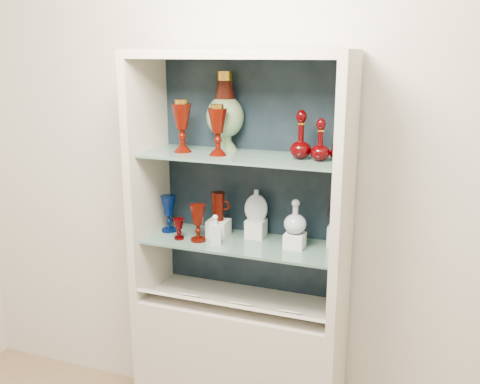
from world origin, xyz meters
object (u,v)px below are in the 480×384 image
(ruby_pitcher, at_px, (218,206))
(enamel_urn, at_px, (225,111))
(cameo_medallion, at_px, (338,214))
(ruby_goblet_small, at_px, (179,229))
(ruby_decanter_a, at_px, (301,132))
(ruby_goblet_tall, at_px, (198,223))
(clear_round_decanter, at_px, (295,217))
(pedestal_lamp_right, at_px, (218,130))
(cobalt_goblet, at_px, (169,214))
(flat_flask, at_px, (256,204))
(ruby_decanter_b, at_px, (321,138))
(pedestal_lamp_left, at_px, (182,126))
(clear_square_bottle, at_px, (215,230))
(lidded_bowl, at_px, (339,150))

(ruby_pitcher, bearing_deg, enamel_urn, 68.59)
(cameo_medallion, bearing_deg, enamel_urn, 168.87)
(ruby_goblet_small, height_order, cameo_medallion, cameo_medallion)
(ruby_decanter_a, xyz_separation_m, ruby_goblet_tall, (-0.47, -0.07, -0.45))
(clear_round_decanter, bearing_deg, ruby_pitcher, 174.90)
(pedestal_lamp_right, distance_m, ruby_goblet_tall, 0.46)
(ruby_goblet_tall, relative_size, cameo_medallion, 1.54)
(enamel_urn, distance_m, ruby_pitcher, 0.46)
(ruby_goblet_small, distance_m, clear_round_decanter, 0.57)
(cameo_medallion, bearing_deg, cobalt_goblet, 174.87)
(cameo_medallion, bearing_deg, flat_flask, 171.57)
(clear_round_decanter, bearing_deg, enamel_urn, 165.68)
(ruby_decanter_a, relative_size, ruby_decanter_b, 1.23)
(enamel_urn, relative_size, ruby_goblet_tall, 2.08)
(ruby_goblet_small, distance_m, flat_flask, 0.39)
(ruby_decanter_a, distance_m, clear_round_decanter, 0.39)
(pedestal_lamp_left, height_order, clear_round_decanter, pedestal_lamp_left)
(flat_flask, bearing_deg, enamel_urn, 156.25)
(pedestal_lamp_left, relative_size, cobalt_goblet, 1.34)
(pedestal_lamp_left, bearing_deg, cameo_medallion, 8.93)
(ruby_goblet_small, height_order, clear_square_bottle, clear_square_bottle)
(ruby_goblet_small, bearing_deg, ruby_decanter_b, 5.57)
(ruby_decanter_b, height_order, ruby_goblet_tall, ruby_decanter_b)
(pedestal_lamp_left, height_order, ruby_decanter_b, pedestal_lamp_left)
(clear_round_decanter, bearing_deg, ruby_decanter_a, 6.78)
(ruby_decanter_a, distance_m, ruby_goblet_small, 0.76)
(enamel_urn, xyz_separation_m, cobalt_goblet, (-0.27, -0.08, -0.51))
(ruby_goblet_small, distance_m, ruby_pitcher, 0.22)
(ruby_decanter_b, distance_m, flat_flask, 0.48)
(ruby_decanter_b, height_order, lidded_bowl, ruby_decanter_b)
(ruby_decanter_b, xyz_separation_m, lidded_bowl, (0.08, 0.04, -0.05))
(pedestal_lamp_right, bearing_deg, flat_flask, 38.88)
(clear_round_decanter, relative_size, cameo_medallion, 1.33)
(ruby_decanter_a, height_order, ruby_decanter_b, ruby_decanter_a)
(enamel_urn, height_order, clear_square_bottle, enamel_urn)
(ruby_pitcher, distance_m, flat_flask, 0.19)
(ruby_decanter_a, relative_size, ruby_goblet_small, 2.38)
(ruby_goblet_small, relative_size, clear_square_bottle, 0.70)
(pedestal_lamp_left, distance_m, clear_square_bottle, 0.51)
(pedestal_lamp_left, xyz_separation_m, clear_square_bottle, (0.19, -0.06, -0.47))
(cobalt_goblet, bearing_deg, ruby_pitcher, 5.00)
(ruby_goblet_small, distance_m, cameo_medallion, 0.76)
(ruby_decanter_a, bearing_deg, cameo_medallion, 28.82)
(cobalt_goblet, height_order, ruby_goblet_tall, cobalt_goblet)
(ruby_decanter_a, distance_m, cameo_medallion, 0.43)
(ruby_pitcher, bearing_deg, cameo_medallion, -2.73)
(ruby_decanter_b, height_order, ruby_goblet_small, ruby_decanter_b)
(pedestal_lamp_left, bearing_deg, ruby_pitcher, 20.54)
(ruby_decanter_a, distance_m, clear_square_bottle, 0.61)
(clear_square_bottle, bearing_deg, ruby_decanter_b, 8.74)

